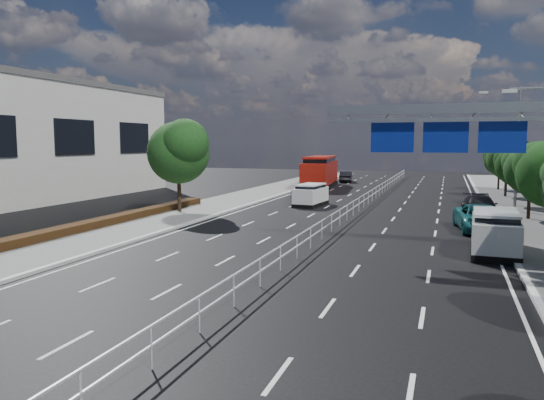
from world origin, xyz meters
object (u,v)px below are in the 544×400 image
(parked_car_teal, at_px, (481,218))
(parked_car_dark, at_px, (480,207))
(red_bus, at_px, (320,171))
(near_car_silver, at_px, (305,191))
(near_car_dark, at_px, (346,177))
(overhead_gantry, at_px, (463,130))
(white_minivan, at_px, (311,195))
(silver_minivan, at_px, (495,233))

(parked_car_teal, height_order, parked_car_dark, parked_car_teal)
(red_bus, distance_m, near_car_silver, 12.71)
(parked_car_teal, bearing_deg, near_car_dark, 104.98)
(overhead_gantry, relative_size, parked_car_teal, 1.89)
(near_car_silver, distance_m, parked_car_teal, 19.30)
(white_minivan, distance_m, near_car_silver, 4.78)
(white_minivan, xyz_separation_m, parked_car_dark, (12.53, -2.73, -0.13))
(near_car_dark, bearing_deg, parked_car_teal, 104.66)
(white_minivan, bearing_deg, overhead_gantry, -49.11)
(white_minivan, height_order, near_car_silver, white_minivan)
(overhead_gantry, xyz_separation_m, white_minivan, (-10.97, 15.41, -4.74))
(silver_minivan, bearing_deg, overhead_gantry, -170.24)
(white_minivan, relative_size, near_car_silver, 0.90)
(near_car_dark, relative_size, silver_minivan, 0.87)
(red_bus, bearing_deg, near_car_silver, -88.23)
(near_car_dark, height_order, parked_car_dark, parked_car_dark)
(red_bus, height_order, parked_car_teal, red_bus)
(silver_minivan, bearing_deg, near_car_silver, 127.94)
(parked_car_teal, distance_m, parked_car_dark, 6.14)
(parked_car_dark, bearing_deg, near_car_silver, 148.07)
(red_bus, relative_size, parked_car_teal, 2.20)
(overhead_gantry, relative_size, near_car_dark, 2.44)
(near_car_dark, bearing_deg, white_minivan, 86.76)
(red_bus, distance_m, near_car_dark, 9.08)
(near_car_dark, distance_m, parked_car_teal, 37.64)
(silver_minivan, distance_m, parked_car_dark, 12.47)
(silver_minivan, relative_size, parked_car_teal, 0.89)
(parked_car_teal, bearing_deg, red_bus, 113.67)
(near_car_dark, relative_size, parked_car_dark, 0.83)
(near_car_silver, distance_m, parked_car_dark, 15.92)
(overhead_gantry, bearing_deg, parked_car_dark, 82.98)
(parked_car_teal, bearing_deg, near_car_silver, 128.94)
(overhead_gantry, xyz_separation_m, red_bus, (-14.24, 32.46, -3.78))
(near_car_dark, xyz_separation_m, silver_minivan, (14.52, -41.16, 0.28))
(near_car_silver, bearing_deg, silver_minivan, 123.34)
(red_bus, relative_size, near_car_silver, 2.58)
(overhead_gantry, height_order, near_car_dark, overhead_gantry)
(red_bus, bearing_deg, near_car_dark, 76.26)
(near_car_silver, height_order, parked_car_teal, near_car_silver)
(red_bus, relative_size, near_car_dark, 2.85)
(overhead_gantry, bearing_deg, near_car_silver, 122.41)
(parked_car_dark, bearing_deg, white_minivan, 162.72)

